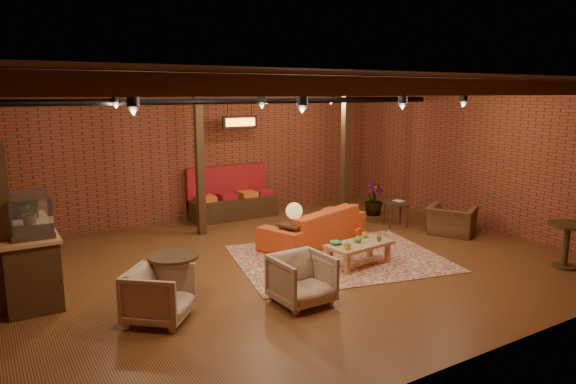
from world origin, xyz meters
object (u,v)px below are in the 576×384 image
armchair_a (159,292)px  coffee_table (359,245)px  plant_tall (375,167)px  sofa (314,225)px  round_table_left (174,271)px  round_table_right (567,238)px  armchair_right (452,216)px  armchair_b (302,277)px  side_table_lamp (294,215)px  side_table_book (396,204)px

armchair_a → coffee_table: bearing=-43.7°
plant_tall → sofa: bearing=-155.1°
coffee_table → armchair_a: bearing=-174.2°
round_table_left → round_table_right: round_table_right is taller
coffee_table → round_table_left: round_table_left is taller
sofa → coffee_table: sofa is taller
sofa → coffee_table: size_ratio=1.93×
round_table_left → armchair_a: armchair_a is taller
sofa → armchair_right: size_ratio=2.57×
armchair_right → round_table_left: bearing=66.0°
armchair_b → side_table_lamp: bearing=58.9°
armchair_b → round_table_right: armchair_b is taller
round_table_left → armchair_a: 0.54m
coffee_table → side_table_book: bearing=34.8°
armchair_right → round_table_right: (0.01, -2.51, 0.11)m
coffee_table → plant_tall: bearing=45.6°
armchair_right → round_table_right: size_ratio=1.21×
coffee_table → round_table_left: bearing=179.6°
sofa → round_table_right: (2.89, -3.55, 0.17)m
armchair_a → armchair_b: size_ratio=1.01×
coffee_table → armchair_right: (3.00, 0.55, 0.05)m
round_table_right → plant_tall: 4.82m
sofa → armchair_b: bearing=34.2°
round_table_left → side_table_book: 6.05m
armchair_right → side_table_book: (-0.53, 1.16, 0.11)m
round_table_right → coffee_table: bearing=147.0°
coffee_table → plant_tall: (2.74, 2.80, 0.84)m
sofa → side_table_book: (2.34, 0.13, 0.16)m
plant_tall → armchair_a: bearing=-153.7°
armchair_a → armchair_b: bearing=-64.1°
side_table_lamp → armchair_b: 2.37m
sofa → round_table_right: size_ratio=3.09×
side_table_lamp → side_table_book: 3.14m
side_table_book → round_table_right: round_table_right is taller
side_table_book → sofa: bearing=-176.9°
side_table_book → round_table_right: size_ratio=0.83×
coffee_table → round_table_right: size_ratio=1.60×
armchair_b → armchair_right: 4.97m
coffee_table → side_table_book: (2.47, 1.72, 0.15)m
coffee_table → armchair_b: armchair_b is taller
sofa → plant_tall: (2.62, 1.22, 0.85)m
round_table_left → side_table_book: size_ratio=1.14×
round_table_right → side_table_lamp: bearing=139.3°
armchair_a → armchair_right: 6.75m
side_table_lamp → round_table_right: 4.79m
armchair_a → round_table_left: bearing=-0.1°
side_table_lamp → armchair_b: (-1.14, -2.04, -0.36)m
side_table_lamp → plant_tall: size_ratio=0.41×
sofa → round_table_right: 4.58m
sofa → coffee_table: 1.59m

